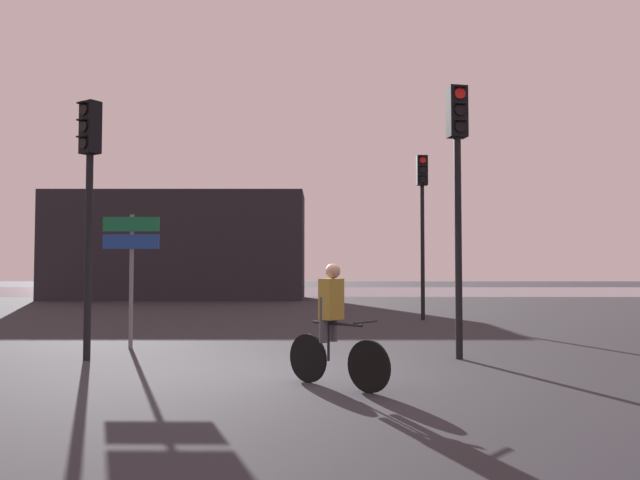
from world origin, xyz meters
TOP-DOWN VIEW (x-y plane):
  - ground_plane at (0.00, 0.00)m, footprint 120.00×120.00m
  - water_strip at (0.00, 31.51)m, footprint 80.00×16.00m
  - distant_building at (-6.48, 21.51)m, footprint 12.44×4.00m
  - traffic_light_far_right at (3.63, 9.25)m, footprint 0.33×0.34m
  - traffic_light_near_left at (-3.39, 1.22)m, footprint 0.40×0.42m
  - traffic_light_near_right at (2.95, 1.38)m, footprint 0.36×0.38m
  - direction_sign_post at (-3.12, 2.75)m, footprint 1.10×0.12m
  - cyclist at (0.73, -1.11)m, footprint 1.29×1.18m

SIDE VIEW (x-z plane):
  - ground_plane at x=0.00m, z-range 0.00..0.00m
  - water_strip at x=0.00m, z-range 0.00..0.01m
  - cyclist at x=0.73m, z-range 0.01..1.63m
  - direction_sign_post at x=-3.12m, z-range 0.49..3.09m
  - distant_building at x=-6.48m, z-range 0.00..5.23m
  - traffic_light_near_left at x=-3.39m, z-range 0.86..5.28m
  - traffic_light_near_right at x=2.95m, z-range 0.91..5.63m
  - traffic_light_far_right at x=3.63m, z-range 0.93..5.87m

